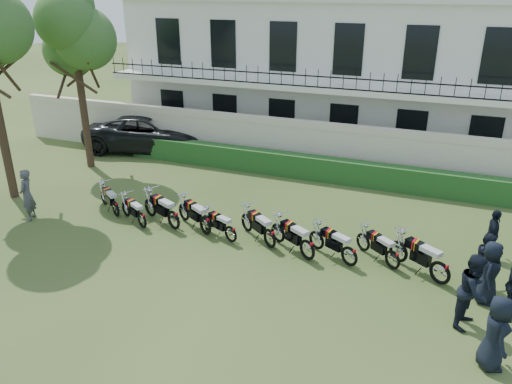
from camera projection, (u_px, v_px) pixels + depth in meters
ground at (222, 252)px, 15.56m from camera, size 100.00×100.00×0.00m
perimeter_wall at (299, 145)px, 21.98m from camera, size 30.00×0.35×2.30m
hedge at (315, 168)px, 21.21m from camera, size 18.00×0.60×1.00m
building at (334, 67)px, 26.11m from camera, size 20.40×9.60×7.40m
tree_west_near at (74, 32)px, 20.62m from camera, size 3.40×3.20×7.90m
motorcycle_0 at (115, 205)px, 17.75m from camera, size 1.58×1.10×1.00m
motorcycle_1 at (142, 217)px, 16.90m from camera, size 1.60×0.94×0.97m
motorcycle_2 at (173, 216)px, 16.77m from camera, size 1.95×1.02×1.14m
motorcycle_3 at (205, 221)px, 16.44m from camera, size 1.78×1.08×1.09m
motorcycle_4 at (231, 230)px, 15.97m from camera, size 1.63×0.83×0.95m
motorcycle_5 at (270, 234)px, 15.60m from camera, size 1.68×1.25×1.09m
motorcycle_6 at (307, 245)px, 14.91m from camera, size 1.79×1.15×1.11m
motorcycle_7 at (350, 252)px, 14.59m from camera, size 1.75×1.02×1.05m
motorcycle_8 at (393, 255)px, 14.44m from camera, size 1.51×1.21×1.01m
motorcycle_9 at (441, 268)px, 13.69m from camera, size 1.83×1.26×1.16m
suv at (151, 133)px, 24.81m from camera, size 6.91×4.28×1.78m
inspector at (27, 195)px, 17.40m from camera, size 0.67×0.79×1.85m
officer_0 at (495, 333)px, 10.58m from camera, size 0.78×0.98×1.76m
officer_1 at (473, 291)px, 11.89m from camera, size 0.98×1.11×1.92m
officer_3 at (489, 272)px, 12.84m from camera, size 0.65×0.91×1.73m
officer_4 at (487, 260)px, 13.54m from camera, size 0.77×0.89×1.59m
officer_5 at (493, 235)px, 14.92m from camera, size 0.40×0.94×1.60m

